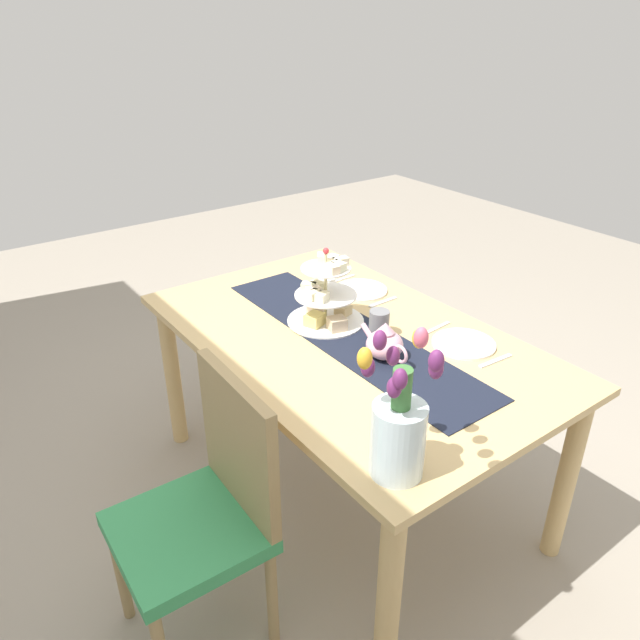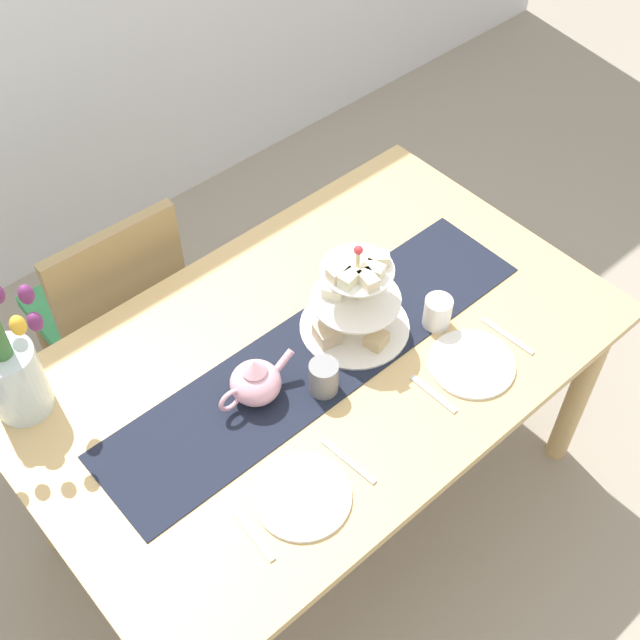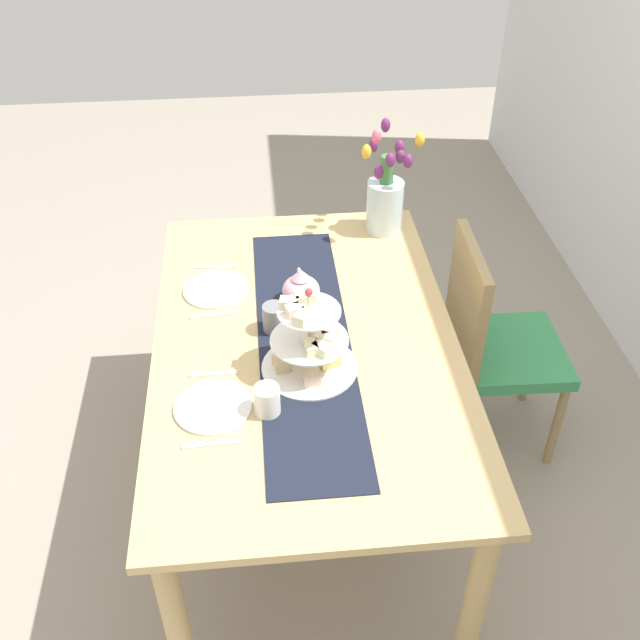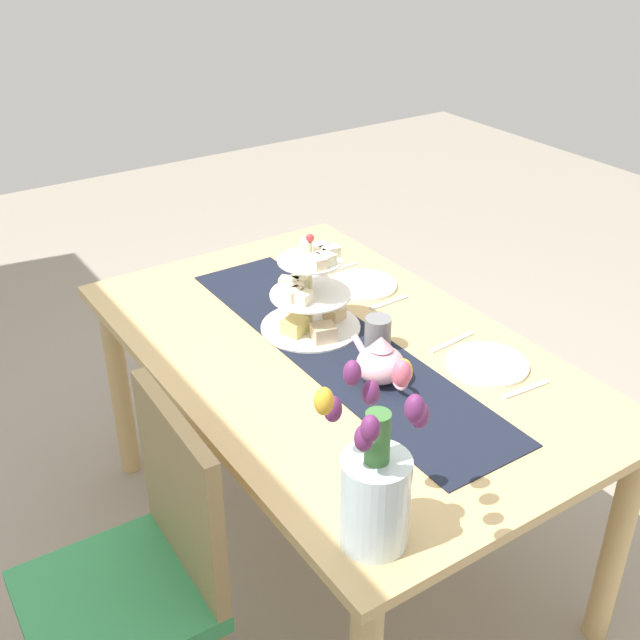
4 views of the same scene
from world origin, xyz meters
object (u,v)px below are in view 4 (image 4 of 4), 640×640
object	(u,v)px
dinner_plate_left	(487,364)
fork_left	(526,389)
dinner_plate_right	(362,285)
fork_right	(389,302)
tulip_vase	(375,485)
chair_left	(141,568)
dining_table	(336,378)
knife_right	(338,269)
mug_grey	(378,333)
mug_white_text	(317,281)
knife_left	(452,342)
teapot	(380,363)
tiered_cake_stand	(310,299)

from	to	relation	value
dinner_plate_left	fork_left	bearing A→B (deg)	180.00
dinner_plate_right	fork_right	world-z (taller)	dinner_plate_right
tulip_vase	fork_right	bearing A→B (deg)	-39.85
chair_left	fork_right	xyz separation A→B (m)	(0.37, -1.02, 0.25)
dining_table	tulip_vase	world-z (taller)	tulip_vase
tulip_vase	fork_left	bearing A→B (deg)	-72.66
tulip_vase	knife_right	size ratio (longest dim) A/B	2.48
dinner_plate_left	fork_left	world-z (taller)	dinner_plate_left
mug_grey	mug_white_text	size ratio (longest dim) A/B	1.00
tulip_vase	mug_white_text	bearing A→B (deg)	-27.33
chair_left	knife_right	world-z (taller)	chair_left
fork_right	mug_white_text	distance (m)	0.24
knife_left	dining_table	bearing A→B (deg)	61.60
mug_white_text	dinner_plate_left	bearing A→B (deg)	-165.52
dinner_plate_right	fork_right	xyz separation A→B (m)	(-0.14, 0.00, -0.00)
dinner_plate_left	mug_grey	xyz separation A→B (m)	(0.24, 0.20, 0.05)
chair_left	dinner_plate_left	bearing A→B (deg)	-94.05
chair_left	knife_left	distance (m)	1.05
knife_right	mug_grey	size ratio (longest dim) A/B	1.79
fork_left	dinner_plate_right	bearing A→B (deg)	0.00
dining_table	knife_right	xyz separation A→B (m)	(0.43, -0.30, 0.10)
dining_table	mug_grey	world-z (taller)	mug_grey
knife_left	dinner_plate_right	size ratio (longest dim) A/B	0.74
knife_left	fork_right	xyz separation A→B (m)	(0.30, 0.00, 0.00)
tulip_vase	dinner_plate_left	xyz separation A→B (m)	(0.35, -0.66, -0.14)
teapot	dinner_plate_right	size ratio (longest dim) A/B	1.04
knife_left	tulip_vase	bearing A→B (deg)	126.89
dinner_plate_left	knife_right	bearing A→B (deg)	0.00
dinner_plate_left	dinner_plate_right	world-z (taller)	same
dining_table	fork_right	bearing A→B (deg)	-65.53
fork_right	mug_white_text	xyz separation A→B (m)	(0.18, 0.16, 0.04)
dining_table	chair_left	world-z (taller)	chair_left
tiered_cake_stand	knife_right	distance (m)	0.43
fork_left	fork_right	bearing A→B (deg)	0.00
dining_table	tulip_vase	xyz separation A→B (m)	(-0.66, 0.36, 0.25)
fork_left	mug_white_text	xyz separation A→B (m)	(0.76, 0.16, 0.04)
knife_left	fork_right	distance (m)	0.30
dinner_plate_left	fork_right	bearing A→B (deg)	0.00
tulip_vase	mug_grey	xyz separation A→B (m)	(0.59, -0.46, -0.09)
mug_grey	chair_left	bearing A→B (deg)	101.73
tiered_cake_stand	teapot	size ratio (longest dim) A/B	1.28
fork_left	mug_grey	distance (m)	0.44
tulip_vase	dinner_plate_right	distance (m)	1.16
knife_left	mug_white_text	world-z (taller)	mug_white_text
knife_left	tiered_cake_stand	bearing A→B (deg)	45.58
teapot	tulip_vase	world-z (taller)	tulip_vase
chair_left	dinner_plate_right	size ratio (longest dim) A/B	3.96
chair_left	fork_left	world-z (taller)	chair_left
tulip_vase	knife_left	distance (m)	0.84
tulip_vase	knife_right	world-z (taller)	tulip_vase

